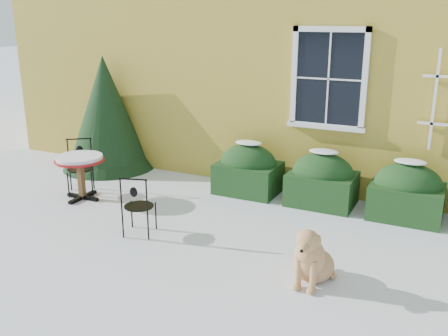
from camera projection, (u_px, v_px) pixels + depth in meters
The scene contains 8 objects.
ground at pixel (189, 256), 6.37m from camera, with size 80.00×80.00×0.00m, color white.
house at pixel (339, 4), 11.45m from camera, with size 12.40×8.40×6.40m.
hedge_row at pixel (363, 186), 7.75m from camera, with size 4.95×0.80×0.91m.
evergreen_shrub at pixel (107, 124), 9.88m from camera, with size 1.84×1.84×2.22m.
bistro_table at pixel (80, 163), 8.19m from camera, with size 0.81×0.81×0.75m.
patio_chair_near at pixel (138, 205), 6.88m from camera, with size 0.48×0.48×0.87m.
patio_chair_far at pixel (80, 167), 8.54m from camera, with size 0.58×0.57×0.93m.
dog at pixel (311, 259), 5.64m from camera, with size 0.50×0.82×0.74m.
Camera 1 is at (2.95, -4.98, 2.93)m, focal length 40.00 mm.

